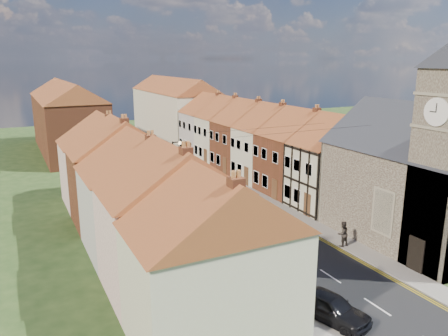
% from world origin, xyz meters
% --- Properties ---
extents(ground, '(160.00, 160.00, 0.00)m').
position_xyz_m(ground, '(0.00, 0.00, 0.00)').
color(ground, '#3E5624').
rests_on(ground, ground).
extents(road, '(7.00, 90.00, 0.02)m').
position_xyz_m(road, '(0.00, 30.00, 0.01)').
color(road, black).
rests_on(road, ground).
extents(pavement_left, '(1.80, 90.00, 0.12)m').
position_xyz_m(pavement_left, '(-4.40, 30.00, 0.06)').
color(pavement_left, gray).
rests_on(pavement_left, ground).
extents(pavement_right, '(1.80, 90.00, 0.12)m').
position_xyz_m(pavement_right, '(4.40, 30.00, 0.06)').
color(pavement_right, gray).
rests_on(pavement_right, ground).
extents(church, '(11.25, 14.25, 15.20)m').
position_xyz_m(church, '(9.36, 3.32, 5.88)').
color(church, '#3F322C').
rests_on(church, ground).
extents(cottage_r_tudor, '(8.30, 5.20, 9.00)m').
position_xyz_m(cottage_r_tudor, '(9.27, 12.70, 4.47)').
color(cottage_r_tudor, beige).
rests_on(cottage_r_tudor, ground).
extents(cottage_r_white_near, '(8.30, 6.00, 9.00)m').
position_xyz_m(cottage_r_white_near, '(9.30, 18.10, 4.47)').
color(cottage_r_white_near, brown).
rests_on(cottage_r_white_near, ground).
extents(cottage_r_cream_mid, '(8.30, 5.20, 9.00)m').
position_xyz_m(cottage_r_cream_mid, '(9.30, 23.50, 4.48)').
color(cottage_r_cream_mid, beige).
rests_on(cottage_r_cream_mid, ground).
extents(cottage_r_pink, '(8.30, 6.00, 9.00)m').
position_xyz_m(cottage_r_pink, '(9.30, 28.90, 4.47)').
color(cottage_r_pink, brown).
rests_on(cottage_r_pink, ground).
extents(cottage_r_white_far, '(8.30, 5.20, 9.00)m').
position_xyz_m(cottage_r_white_far, '(9.30, 34.30, 4.48)').
color(cottage_r_white_far, beige).
rests_on(cottage_r_white_far, ground).
extents(cottage_r_cream_far, '(8.30, 6.00, 9.00)m').
position_xyz_m(cottage_r_cream_far, '(9.30, 39.70, 4.47)').
color(cottage_r_cream_far, '#B1ADA7').
rests_on(cottage_r_cream_far, ground).
extents(cottage_l_brick_near, '(8.30, 5.70, 8.80)m').
position_xyz_m(cottage_l_brick_near, '(-9.30, -0.25, 4.37)').
color(cottage_l_brick_near, beige).
rests_on(cottage_l_brick_near, ground).
extents(cottage_l_cream, '(8.30, 6.30, 9.10)m').
position_xyz_m(cottage_l_cream, '(-9.30, 5.55, 4.52)').
color(cottage_l_cream, '#FFD2C9').
rests_on(cottage_l_cream, ground).
extents(cottage_l_white, '(8.30, 6.90, 8.80)m').
position_xyz_m(cottage_l_white, '(-9.30, 11.95, 4.37)').
color(cottage_l_white, '#B1ADA7').
rests_on(cottage_l_white, ground).
extents(cottage_l_brick_mid, '(8.30, 5.70, 9.10)m').
position_xyz_m(cottage_l_brick_mid, '(-9.30, 18.05, 4.53)').
color(cottage_l_brick_mid, brown).
rests_on(cottage_l_brick_mid, ground).
extents(cottage_l_pink, '(8.30, 6.30, 8.80)m').
position_xyz_m(cottage_l_pink, '(-9.30, 23.85, 4.37)').
color(cottage_l_pink, '#FFD2C9').
rests_on(cottage_l_pink, ground).
extents(block_right_far, '(8.30, 24.20, 10.50)m').
position_xyz_m(block_right_far, '(9.30, 55.00, 5.29)').
color(block_right_far, beige).
rests_on(block_right_far, ground).
extents(block_left_far, '(8.30, 24.20, 10.50)m').
position_xyz_m(block_left_far, '(-9.30, 50.00, 5.29)').
color(block_left_far, brown).
rests_on(block_left_far, ground).
extents(lamppost, '(0.88, 0.15, 6.00)m').
position_xyz_m(lamppost, '(-3.81, 20.00, 3.54)').
color(lamppost, black).
rests_on(lamppost, pavement_left).
extents(car_near, '(3.02, 4.80, 1.52)m').
position_xyz_m(car_near, '(-3.20, -1.71, 0.76)').
color(car_near, black).
rests_on(car_near, ground).
extents(car_mid, '(1.88, 4.18, 1.33)m').
position_xyz_m(car_mid, '(-2.47, 24.39, 0.67)').
color(car_mid, '#A5A7AC').
rests_on(car_mid, ground).
extents(car_distant, '(3.13, 5.04, 1.30)m').
position_xyz_m(car_distant, '(-1.76, 60.37, 0.65)').
color(car_distant, '#9EA1A5').
rests_on(car_distant, ground).
extents(pedestrian_left, '(0.72, 0.53, 1.81)m').
position_xyz_m(pedestrian_left, '(-3.88, 11.54, 1.03)').
color(pedestrian_left, black).
rests_on(pedestrian_left, pavement_left).
extents(pedestrian_right, '(0.93, 0.73, 1.90)m').
position_xyz_m(pedestrian_right, '(3.70, 5.12, 1.07)').
color(pedestrian_right, '#2B2622').
rests_on(pedestrian_right, pavement_right).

